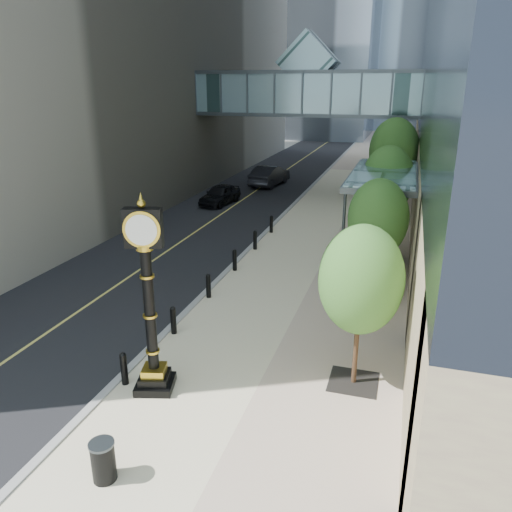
{
  "coord_description": "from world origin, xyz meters",
  "views": [
    {
      "loc": [
        4.52,
        -9.74,
        8.31
      ],
      "look_at": [
        -0.17,
        5.66,
        2.67
      ],
      "focal_mm": 35.0,
      "sensor_mm": 36.0,
      "label": 1
    }
  ],
  "objects_px": {
    "trash_bin": "(103,462)",
    "car_near": "(220,194)",
    "street_clock": "(150,312)",
    "car_far": "(270,175)",
    "pedestrian": "(392,258)"
  },
  "relations": [
    {
      "from": "trash_bin",
      "to": "car_near",
      "type": "distance_m",
      "value": 26.24
    },
    {
      "from": "street_clock",
      "to": "car_far",
      "type": "relative_size",
      "value": 1.08
    },
    {
      "from": "street_clock",
      "to": "pedestrian",
      "type": "relative_size",
      "value": 3.23
    },
    {
      "from": "street_clock",
      "to": "car_far",
      "type": "bearing_deg",
      "value": 83.99
    },
    {
      "from": "street_clock",
      "to": "trash_bin",
      "type": "distance_m",
      "value": 3.97
    },
    {
      "from": "car_near",
      "to": "car_far",
      "type": "bearing_deg",
      "value": 85.58
    },
    {
      "from": "street_clock",
      "to": "car_far",
      "type": "xyz_separation_m",
      "value": [
        -4.77,
        29.44,
        -1.58
      ]
    },
    {
      "from": "street_clock",
      "to": "trash_bin",
      "type": "relative_size",
      "value": 6.1
    },
    {
      "from": "pedestrian",
      "to": "car_far",
      "type": "bearing_deg",
      "value": -81.97
    },
    {
      "from": "pedestrian",
      "to": "car_far",
      "type": "relative_size",
      "value": 0.33
    },
    {
      "from": "trash_bin",
      "to": "pedestrian",
      "type": "height_order",
      "value": "pedestrian"
    },
    {
      "from": "street_clock",
      "to": "pedestrian",
      "type": "distance_m",
      "value": 12.6
    },
    {
      "from": "street_clock",
      "to": "car_near",
      "type": "distance_m",
      "value": 22.85
    },
    {
      "from": "car_near",
      "to": "car_far",
      "type": "distance_m",
      "value": 7.72
    },
    {
      "from": "pedestrian",
      "to": "car_far",
      "type": "distance_m",
      "value": 21.39
    }
  ]
}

